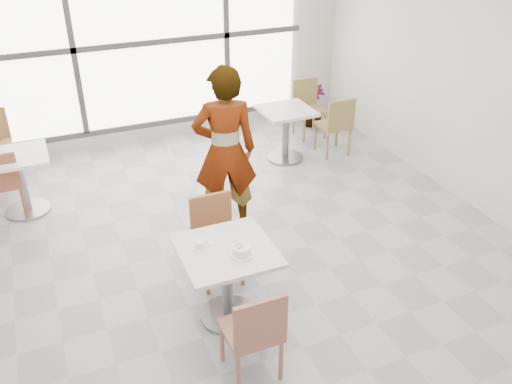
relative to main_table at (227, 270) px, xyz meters
name	(u,v)px	position (x,y,z in m)	size (l,w,h in m)	color
floor	(245,262)	(0.44, 0.70, -0.52)	(7.00, 7.00, 0.00)	#9E9EA5
wall_back	(152,41)	(0.44, 4.20, 0.98)	(6.00, 6.00, 0.00)	silver
wall_right	(496,87)	(3.44, 0.70, 0.98)	(7.00, 7.00, 0.00)	silver
window	(153,42)	(0.44, 4.13, 0.98)	(4.60, 0.07, 2.52)	white
main_table	(227,270)	(0.00, 0.00, 0.00)	(0.80, 0.80, 0.75)	silver
chair_near	(255,330)	(-0.05, -0.75, -0.02)	(0.42, 0.42, 0.87)	#9E614F
chair_far	(215,233)	(0.11, 0.63, -0.02)	(0.42, 0.42, 0.87)	#975732
oatmeal_bowl	(242,250)	(0.09, -0.12, 0.27)	(0.21, 0.21, 0.10)	white
coffee_cup	(200,245)	(-0.20, 0.10, 0.26)	(0.16, 0.13, 0.07)	white
person	(225,151)	(0.52, 1.43, 0.42)	(0.69, 0.45, 1.90)	black
bg_table_left	(20,175)	(-1.59, 2.67, -0.04)	(0.70, 0.70, 0.75)	white
bg_table_right	(286,127)	(1.91, 2.77, -0.04)	(0.70, 0.70, 0.75)	silver
bg_chair_left_near	(1,181)	(-1.79, 2.59, -0.02)	(0.42, 0.42, 0.87)	#9F5037
bg_chair_right_near	(337,123)	(2.62, 2.59, -0.02)	(0.42, 0.42, 0.87)	olive
bg_chair_right_far	(307,104)	(2.60, 3.43, -0.02)	(0.42, 0.42, 0.87)	olive
plant_right	(312,105)	(2.85, 3.73, -0.18)	(0.39, 0.39, 0.69)	#49743D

